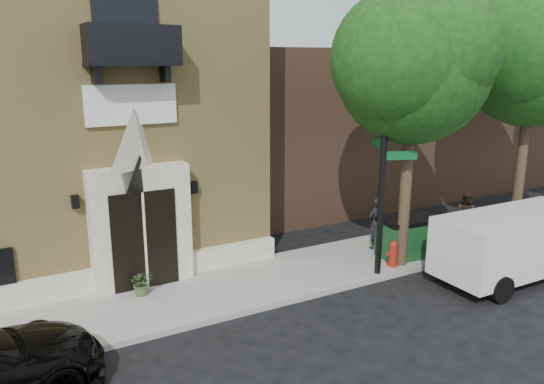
# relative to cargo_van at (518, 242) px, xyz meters

# --- Properties ---
(ground) EXTENTS (120.00, 120.00, 0.00)m
(ground) POSITION_rel_cargo_van_xyz_m (-8.35, 1.62, -1.07)
(ground) COLOR black
(ground) RESTS_ON ground
(sidewalk) EXTENTS (42.00, 3.00, 0.15)m
(sidewalk) POSITION_rel_cargo_van_xyz_m (-7.35, 3.12, -0.99)
(sidewalk) COLOR gray
(sidewalk) RESTS_ON ground
(church) EXTENTS (12.20, 11.01, 9.30)m
(church) POSITION_rel_cargo_van_xyz_m (-11.34, 9.57, 3.57)
(church) COLOR tan
(church) RESTS_ON ground
(neighbour_building) EXTENTS (18.00, 8.00, 6.40)m
(neighbour_building) POSITION_rel_cargo_van_xyz_m (3.65, 10.62, 2.13)
(neighbour_building) COLOR brown
(neighbour_building) RESTS_ON ground
(street_tree_left) EXTENTS (4.97, 4.38, 7.77)m
(street_tree_left) POSITION_rel_cargo_van_xyz_m (-2.33, 1.97, 4.80)
(street_tree_left) COLOR #38281C
(street_tree_left) RESTS_ON sidewalk
(street_tree_mid) EXTENTS (5.21, 4.64, 8.25)m
(street_tree_mid) POSITION_rel_cargo_van_xyz_m (2.67, 1.97, 5.13)
(street_tree_mid) COLOR #38281C
(street_tree_mid) RESTS_ON sidewalk
(cargo_van) EXTENTS (4.74, 2.07, 1.91)m
(cargo_van) POSITION_rel_cargo_van_xyz_m (0.00, 0.00, 0.00)
(cargo_van) COLOR silver
(cargo_van) RESTS_ON ground
(street_sign) EXTENTS (0.97, 1.26, 6.49)m
(street_sign) POSITION_rel_cargo_van_xyz_m (-3.38, 1.88, 2.35)
(street_sign) COLOR black
(street_sign) RESTS_ON sidewalk
(fire_hydrant) EXTENTS (0.44, 0.35, 0.77)m
(fire_hydrant) POSITION_rel_cargo_van_xyz_m (-2.66, 2.09, -0.54)
(fire_hydrant) COLOR maroon
(fire_hydrant) RESTS_ON sidewalk
(dumpster) EXTENTS (1.94, 1.22, 1.21)m
(dumpster) POSITION_rel_cargo_van_xyz_m (-1.68, 2.50, -0.31)
(dumpster) COLOR #0E3617
(dumpster) RESTS_ON sidewalk
(planter) EXTENTS (0.62, 0.55, 0.67)m
(planter) POSITION_rel_cargo_van_xyz_m (-9.60, 3.68, -0.58)
(planter) COLOR #41592B
(planter) RESTS_ON sidewalk
(pedestrian_near) EXTENTS (0.62, 0.42, 1.66)m
(pedestrian_near) POSITION_rel_cargo_van_xyz_m (-2.14, 3.50, -0.09)
(pedestrian_near) COLOR black
(pedestrian_near) RESTS_ON sidewalk
(pedestrian_far) EXTENTS (0.77, 0.90, 1.63)m
(pedestrian_far) POSITION_rel_cargo_van_xyz_m (1.11, 2.82, -0.11)
(pedestrian_far) COLOR #2B221C
(pedestrian_far) RESTS_ON sidewalk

